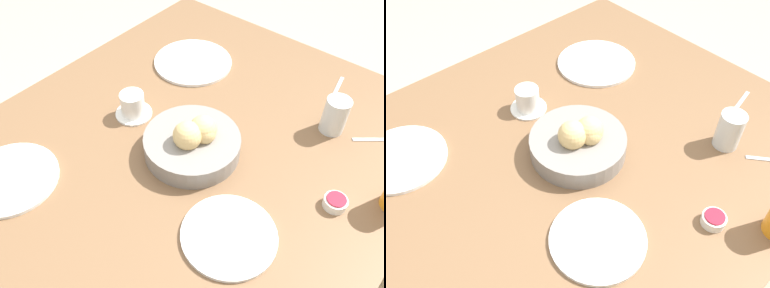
# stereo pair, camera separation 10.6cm
# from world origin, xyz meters

# --- Properties ---
(ground_plane) EXTENTS (10.00, 10.00, 0.00)m
(ground_plane) POSITION_xyz_m (0.00, 0.00, 0.00)
(ground_plane) COLOR #A89E89
(dining_table) EXTENTS (1.32, 1.10, 0.71)m
(dining_table) POSITION_xyz_m (0.00, 0.00, 0.63)
(dining_table) COLOR brown
(dining_table) RESTS_ON ground_plane
(bread_basket) EXTENTS (0.25, 0.25, 0.11)m
(bread_basket) POSITION_xyz_m (-0.01, 0.02, 0.75)
(bread_basket) COLOR gray
(bread_basket) RESTS_ON dining_table
(plate_near_left) EXTENTS (0.26, 0.26, 0.01)m
(plate_near_left) POSITION_xyz_m (-0.32, -0.23, 0.72)
(plate_near_left) COLOR white
(plate_near_left) RESTS_ON dining_table
(plate_near_right) EXTENTS (0.24, 0.24, 0.01)m
(plate_near_right) POSITION_xyz_m (0.35, -0.27, 0.72)
(plate_near_right) COLOR white
(plate_near_right) RESTS_ON dining_table
(plate_far_center) EXTENTS (0.22, 0.22, 0.01)m
(plate_far_center) POSITION_xyz_m (0.14, 0.25, 0.72)
(plate_far_center) COLOR white
(plate_far_center) RESTS_ON dining_table
(water_tumbler) EXTENTS (0.07, 0.07, 0.10)m
(water_tumbler) POSITION_xyz_m (-0.32, 0.26, 0.77)
(water_tumbler) COLOR silver
(water_tumbler) RESTS_ON dining_table
(coffee_cup) EXTENTS (0.11, 0.11, 0.07)m
(coffee_cup) POSITION_xyz_m (-0.01, -0.21, 0.75)
(coffee_cup) COLOR white
(coffee_cup) RESTS_ON dining_table
(jam_bowl_berry) EXTENTS (0.06, 0.06, 0.03)m
(jam_bowl_berry) POSITION_xyz_m (-0.09, 0.39, 0.73)
(jam_bowl_berry) COLOR white
(jam_bowl_berry) RESTS_ON dining_table
(fork_silver) EXTENTS (0.20, 0.05, 0.00)m
(fork_silver) POSITION_xyz_m (-0.47, 0.20, 0.72)
(fork_silver) COLOR #B7B7BC
(fork_silver) RESTS_ON dining_table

